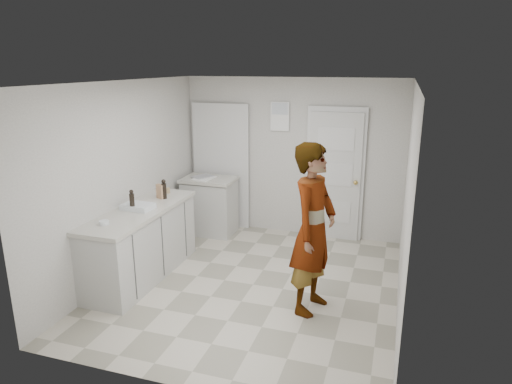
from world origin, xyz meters
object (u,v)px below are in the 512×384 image
(person, at_px, (313,229))
(cake_mix_box, at_px, (160,191))
(baking_dish, at_px, (138,207))
(spice_jar, at_px, (168,191))
(oil_cruet_b, at_px, (132,201))
(egg_bowl, at_px, (104,223))
(oil_cruet_a, at_px, (164,189))

(person, height_order, cake_mix_box, person)
(cake_mix_box, height_order, baking_dish, cake_mix_box)
(spice_jar, height_order, oil_cruet_b, oil_cruet_b)
(person, distance_m, oil_cruet_b, 2.29)
(egg_bowl, bearing_deg, baking_dish, 84.55)
(spice_jar, xyz_separation_m, oil_cruet_b, (-0.03, -0.86, 0.09))
(oil_cruet_a, bearing_deg, person, -16.45)
(baking_dish, bearing_deg, oil_cruet_a, 79.83)
(cake_mix_box, relative_size, egg_bowl, 1.71)
(oil_cruet_a, distance_m, egg_bowl, 1.15)
(oil_cruet_b, bearing_deg, oil_cruet_a, 79.54)
(baking_dish, height_order, egg_bowl, baking_dish)
(cake_mix_box, relative_size, spice_jar, 2.49)
(oil_cruet_a, bearing_deg, spice_jar, 107.00)
(person, distance_m, oil_cruet_a, 2.27)
(spice_jar, relative_size, oil_cruet_a, 0.29)
(spice_jar, relative_size, baking_dish, 0.20)
(cake_mix_box, xyz_separation_m, baking_dish, (-0.04, -0.51, -0.07))
(person, xyz_separation_m, oil_cruet_a, (-2.17, 0.64, 0.10))
(oil_cruet_b, bearing_deg, person, -0.92)
(person, distance_m, cake_mix_box, 2.32)
(person, distance_m, spice_jar, 2.42)
(cake_mix_box, bearing_deg, baking_dish, -70.28)
(oil_cruet_a, height_order, baking_dish, oil_cruet_a)
(oil_cruet_b, relative_size, egg_bowl, 2.42)
(cake_mix_box, height_order, spice_jar, cake_mix_box)
(spice_jar, bearing_deg, oil_cruet_a, -73.00)
(person, relative_size, cake_mix_box, 9.81)
(spice_jar, xyz_separation_m, baking_dish, (-0.01, -0.77, -0.01))
(spice_jar, bearing_deg, person, -21.69)
(person, bearing_deg, egg_bowl, 115.28)
(baking_dish, relative_size, egg_bowl, 3.41)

